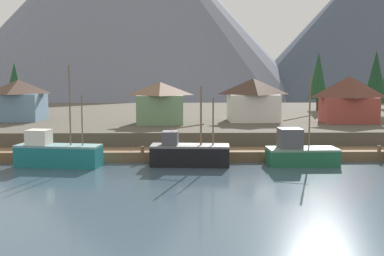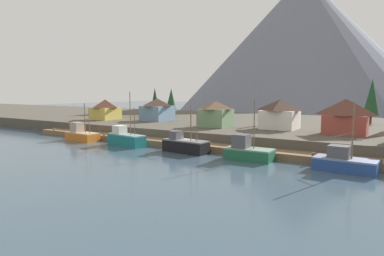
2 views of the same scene
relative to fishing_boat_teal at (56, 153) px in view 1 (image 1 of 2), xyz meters
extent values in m
cube|color=#384C5B|center=(12.08, 22.01, -1.77)|extent=(400.00, 400.00, 1.00)
cube|color=brown|center=(12.08, 4.01, -0.77)|extent=(80.00, 4.00, 1.00)
cylinder|color=brown|center=(0.08, 2.21, -0.47)|extent=(0.36, 0.36, 1.60)
cylinder|color=brown|center=(8.08, 2.21, -0.47)|extent=(0.36, 0.36, 1.60)
cylinder|color=brown|center=(16.08, 2.21, -0.47)|extent=(0.36, 0.36, 1.60)
cylinder|color=brown|center=(24.08, 2.21, -0.47)|extent=(0.36, 0.36, 1.60)
cylinder|color=brown|center=(32.08, 2.21, -0.47)|extent=(0.36, 0.36, 1.60)
cube|color=#4C473D|center=(12.08, 34.01, -0.02)|extent=(400.00, 56.00, 2.50)
cube|color=#196B70|center=(0.22, -0.04, -0.32)|extent=(8.40, 3.81, 1.90)
cube|color=#679496|center=(0.22, -0.04, 0.73)|extent=(8.40, 3.81, 0.20)
cube|color=silver|center=(-1.72, 0.29, 1.54)|extent=(2.37, 2.20, 1.42)
cylinder|color=brown|center=(1.44, -0.24, 4.62)|extent=(0.14, 0.14, 7.58)
cylinder|color=brown|center=(2.60, -0.43, 3.20)|extent=(0.12, 0.12, 4.75)
cube|color=black|center=(12.83, 0.21, -0.36)|extent=(7.75, 3.32, 1.82)
cube|color=slate|center=(12.83, 0.21, 0.65)|extent=(7.75, 3.32, 0.20)
cube|color=#4C4C51|center=(10.91, 0.35, 1.40)|extent=(1.61, 2.05, 1.31)
cylinder|color=brown|center=(13.88, 0.14, 3.58)|extent=(0.18, 0.18, 5.67)
cylinder|color=brown|center=(15.05, 0.05, 3.07)|extent=(0.15, 0.15, 4.64)
cylinder|color=brown|center=(12.57, 0.23, 2.51)|extent=(3.26, 0.36, 0.61)
cube|color=#1E5B3D|center=(23.74, 0.20, -0.53)|extent=(6.79, 3.31, 1.48)
cube|color=gray|center=(23.74, 0.20, 0.31)|extent=(6.79, 3.31, 0.20)
cube|color=#4C4C51|center=(22.53, 0.17, 1.37)|extent=(2.20, 2.40, 1.92)
cylinder|color=brown|center=(24.40, 0.21, 3.88)|extent=(0.15, 0.15, 6.94)
cylinder|color=brown|center=(23.22, 0.19, 3.33)|extent=(2.91, 0.17, 0.68)
cube|color=silver|center=(21.61, 19.67, 3.02)|extent=(6.49, 5.97, 3.59)
pyramid|color=#422D23|center=(21.61, 19.67, 5.87)|extent=(6.82, 6.27, 2.11)
cube|color=#6B8E66|center=(9.37, 16.37, 3.05)|extent=(5.74, 5.42, 3.65)
pyramid|color=brown|center=(9.37, 16.37, 5.69)|extent=(6.03, 5.69, 1.62)
cube|color=#6689A8|center=(-10.03, 21.65, 3.05)|extent=(6.14, 6.81, 3.64)
pyramid|color=#422D23|center=(-10.03, 21.65, 5.80)|extent=(6.45, 7.15, 1.86)
cube|color=#9E4238|center=(33.64, 17.03, 2.87)|extent=(6.79, 4.20, 3.28)
pyramid|color=brown|center=(33.64, 17.03, 5.87)|extent=(7.13, 4.41, 2.73)
cylinder|color=#4C3823|center=(-14.12, 33.11, 2.05)|extent=(0.50, 0.50, 1.65)
cone|color=#194223|center=(-14.12, 33.11, 6.07)|extent=(3.14, 3.14, 6.39)
cylinder|color=#4C3823|center=(41.21, 28.21, 2.19)|extent=(0.50, 0.50, 1.93)
cone|color=#14381E|center=(41.21, 28.21, 7.07)|extent=(3.49, 3.49, 7.83)
cylinder|color=#4C3823|center=(35.48, 39.35, 2.20)|extent=(0.50, 0.50, 1.94)
cone|color=#194223|center=(35.48, 39.35, 7.19)|extent=(3.25, 3.25, 8.05)
camera|label=1|loc=(11.92, -49.90, 7.74)|focal=48.99mm
camera|label=2|loc=(42.57, -44.05, 8.46)|focal=31.64mm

